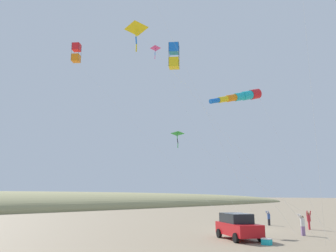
# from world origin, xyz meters

# --- Properties ---
(ground_plane) EXTENTS (600.00, 600.00, 0.00)m
(ground_plane) POSITION_xyz_m (0.00, 0.00, 0.00)
(ground_plane) COLOR gray
(dune_ridge_grassy) EXTENTS (28.00, 240.00, 7.71)m
(dune_ridge_grassy) POSITION_xyz_m (-55.00, 0.00, 0.00)
(dune_ridge_grassy) COLOR #938E60
(dune_ridge_grassy) RESTS_ON ground_plane
(parked_car) EXTENTS (4.62, 3.86, 1.85)m
(parked_car) POSITION_xyz_m (3.60, -6.70, 0.95)
(parked_car) COLOR red
(parked_car) RESTS_ON ground_plane
(cooler_box) EXTENTS (0.62, 0.42, 0.42)m
(cooler_box) POSITION_xyz_m (6.39, -7.74, 0.21)
(cooler_box) COLOR #1EB7C6
(cooler_box) RESTS_ON ground_plane
(person_adult_flyer) EXTENTS (0.59, 0.61, 1.70)m
(person_adult_flyer) POSITION_xyz_m (6.06, -1.04, 0.92)
(person_adult_flyer) COLOR #8E6B9E
(person_adult_flyer) RESTS_ON ground_plane
(person_child_green_jacket) EXTENTS (0.41, 0.50, 1.52)m
(person_child_green_jacket) POSITION_xyz_m (-0.26, 5.57, 0.83)
(person_child_green_jacket) COLOR #232328
(person_child_green_jacket) RESTS_ON ground_plane
(person_child_grey_jacket) EXTENTS (0.49, 0.45, 1.36)m
(person_child_grey_jacket) POSITION_xyz_m (0.15, 0.93, 0.74)
(person_child_grey_jacket) COLOR silver
(person_child_grey_jacket) RESTS_ON ground_plane
(person_bystander_far) EXTENTS (0.58, 0.62, 1.74)m
(person_bystander_far) POSITION_xyz_m (4.55, 4.12, 0.95)
(person_bystander_far) COLOR #B72833
(person_bystander_far) RESTS_ON ground_plane
(kite_windsock_red_high_left) EXTENTS (6.36, 5.45, 11.97)m
(kite_windsock_red_high_left) POSITION_xyz_m (3.60, -5.36, 11.11)
(kite_windsock_red_high_left) COLOR red
(kite_windsock_red_high_left) RESTS_ON ground_plane
(kite_delta_small_distant) EXTENTS (11.75, 10.67, 18.53)m
(kite_delta_small_distant) POSITION_xyz_m (-4.15, -10.08, 17.97)
(kite_delta_small_distant) COLOR yellow
(kite_delta_small_distant) RESTS_ON ground_plane
(kite_box_magenta_far_left) EXTENTS (12.90, 10.04, 18.55)m
(kite_box_magenta_far_left) POSITION_xyz_m (-11.90, -11.52, 17.55)
(kite_box_magenta_far_left) COLOR red
(kite_box_magenta_far_left) RESTS_ON ground_plane
(kite_delta_teal_far_right) EXTENTS (9.70, 4.07, 20.67)m
(kite_delta_teal_far_right) POSITION_xyz_m (-9.64, -2.19, 20.21)
(kite_delta_teal_far_right) COLOR #EF4C93
(kite_delta_teal_far_right) RESTS_ON ground_plane
(kite_box_yellow_midlevel) EXTENTS (6.62, 8.88, 15.90)m
(kite_box_yellow_midlevel) POSITION_xyz_m (-0.73, -8.82, 14.81)
(kite_box_yellow_midlevel) COLOR blue
(kite_box_yellow_midlevel) RESTS_ON ground_plane
(kite_delta_blue_topmost) EXTENTS (13.31, 6.58, 9.56)m
(kite_delta_blue_topmost) POSITION_xyz_m (-5.12, -3.41, 9.26)
(kite_delta_blue_topmost) COLOR green
(kite_delta_blue_topmost) RESTS_ON ground_plane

